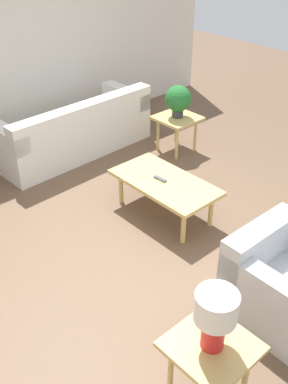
{
  "coord_description": "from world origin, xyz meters",
  "views": [
    {
      "loc": [
        -2.55,
        2.61,
        2.9
      ],
      "look_at": [
        0.16,
        0.15,
        0.55
      ],
      "focal_mm": 42.0,
      "sensor_mm": 36.0,
      "label": 1
    }
  ],
  "objects": [
    {
      "name": "ground_plane",
      "position": [
        0.0,
        0.0,
        0.0
      ],
      "size": [
        14.0,
        14.0,
        0.0
      ],
      "primitive_type": "plane",
      "color": "brown"
    },
    {
      "name": "coffee_table",
      "position": [
        0.33,
        -0.29,
        0.38
      ],
      "size": [
        1.18,
        0.62,
        0.42
      ],
      "color": "tan",
      "rests_on": "ground_plane"
    },
    {
      "name": "side_table_lamp",
      "position": [
        -1.43,
        1.0,
        0.42
      ],
      "size": [
        0.54,
        0.54,
        0.5
      ],
      "color": "tan",
      "rests_on": "ground_plane"
    },
    {
      "name": "side_table_plant",
      "position": [
        1.31,
        -1.49,
        0.42
      ],
      "size": [
        0.54,
        0.54,
        0.5
      ],
      "color": "tan",
      "rests_on": "ground_plane"
    },
    {
      "name": "wall_right",
      "position": [
        3.06,
        0.0,
        1.35
      ],
      "size": [
        0.12,
        7.2,
        2.7
      ],
      "color": "silver",
      "rests_on": "ground_plane"
    },
    {
      "name": "sofa",
      "position": [
        2.21,
        -0.42,
        0.3
      ],
      "size": [
        0.91,
        2.19,
        0.78
      ],
      "rotation": [
        0.0,
        0.0,
        1.61
      ],
      "color": "white",
      "rests_on": "ground_plane"
    },
    {
      "name": "armchair",
      "position": [
        -1.33,
        -0.01,
        0.3
      ],
      "size": [
        0.83,
        0.82,
        0.74
      ],
      "rotation": [
        0.0,
        0.0,
        -1.59
      ],
      "color": "silver",
      "rests_on": "ground_plane"
    },
    {
      "name": "table_lamp",
      "position": [
        -1.43,
        1.0,
        0.78
      ],
      "size": [
        0.27,
        0.27,
        0.45
      ],
      "color": "red",
      "rests_on": "side_table_lamp"
    },
    {
      "name": "potted_plant",
      "position": [
        1.31,
        -1.49,
        0.74
      ],
      "size": [
        0.35,
        0.35,
        0.43
      ],
      "color": "#333338",
      "rests_on": "side_table_plant"
    },
    {
      "name": "remote_control",
      "position": [
        0.38,
        -0.27,
        0.43
      ],
      "size": [
        0.16,
        0.05,
        0.02
      ],
      "color": "#4C4C51",
      "rests_on": "coffee_table"
    }
  ]
}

